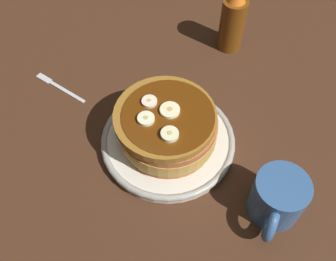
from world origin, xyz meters
TOP-DOWN VIEW (x-y plane):
  - ground_plane at (0.00, 0.00)cm, footprint 140.00×140.00cm
  - plate at (0.00, 0.00)cm, footprint 24.40×24.40cm
  - pancake_stack at (-0.08, -0.24)cm, footprint 18.30×18.13cm
  - banana_slice_0 at (-0.83, 0.02)cm, footprint 3.41×3.41cm
  - banana_slice_1 at (-1.25, -3.93)cm, footprint 2.66×2.66cm
  - banana_slice_2 at (3.74, 1.84)cm, footprint 2.93×2.93cm
  - banana_slice_3 at (2.32, -2.94)cm, footprint 2.87×2.87cm
  - coffee_mug at (5.43, 20.78)cm, footprint 11.83×8.52cm
  - fork at (-4.35, -26.47)cm, footprint 3.71×12.91cm
  - syrup_bottle at (-29.65, 2.52)cm, footprint 5.38×5.38cm

SIDE VIEW (x-z plane):
  - ground_plane at x=0.00cm, z-range -3.00..0.00cm
  - fork at x=-4.35cm, z-range 0.00..0.50cm
  - plate at x=0.00cm, z-range 0.08..2.21cm
  - coffee_mug at x=5.43cm, z-range 0.13..8.45cm
  - pancake_stack at x=-0.08cm, z-range 1.81..8.97cm
  - syrup_bottle at x=-29.65cm, z-range -0.73..14.26cm
  - banana_slice_1 at x=-1.25cm, z-range 8.73..9.51cm
  - banana_slice_0 at x=-0.83cm, z-range 8.73..9.53cm
  - banana_slice_3 at x=2.32cm, z-range 8.73..9.58cm
  - banana_slice_2 at x=3.74cm, z-range 8.73..9.74cm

